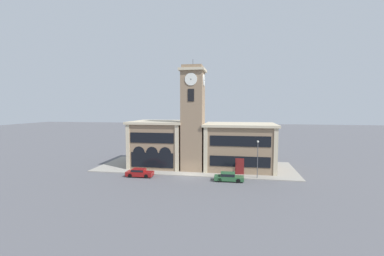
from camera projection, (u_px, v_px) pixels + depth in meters
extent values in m
plane|color=#56565B|center=(188.00, 176.00, 44.15)|extent=(300.00, 300.00, 0.00)
cube|color=gray|center=(195.00, 167.00, 51.22)|extent=(38.13, 14.40, 0.15)
cube|color=#897056|center=(193.00, 122.00, 47.86)|extent=(3.98, 3.98, 18.47)
cube|color=beige|center=(193.00, 70.00, 47.11)|extent=(4.68, 4.68, 0.45)
cube|color=#897056|center=(193.00, 67.00, 47.07)|extent=(3.66, 3.66, 0.60)
cylinder|color=#4C4C51|center=(193.00, 62.00, 47.00)|extent=(0.10, 0.10, 1.20)
cylinder|color=silver|center=(191.00, 79.00, 45.26)|extent=(2.20, 0.10, 2.20)
cylinder|color=black|center=(191.00, 79.00, 45.19)|extent=(0.18, 0.04, 0.18)
cylinder|color=silver|center=(204.00, 80.00, 46.90)|extent=(0.10, 2.20, 2.20)
cylinder|color=black|center=(204.00, 80.00, 46.89)|extent=(0.04, 0.18, 0.18)
cube|color=black|center=(191.00, 95.00, 45.49)|extent=(1.11, 0.10, 2.20)
cube|color=#897056|center=(160.00, 144.00, 52.43)|extent=(10.20, 9.88, 8.69)
cube|color=beige|center=(160.00, 122.00, 52.07)|extent=(10.90, 10.58, 0.45)
cube|color=beige|center=(128.00, 147.00, 48.35)|extent=(0.70, 0.16, 8.69)
cube|color=beige|center=(177.00, 149.00, 46.69)|extent=(0.70, 0.16, 8.69)
cube|color=black|center=(152.00, 138.00, 47.39)|extent=(8.36, 0.10, 1.91)
cube|color=black|center=(152.00, 160.00, 47.72)|extent=(8.16, 0.10, 2.78)
cylinder|color=black|center=(139.00, 152.00, 48.05)|extent=(2.24, 0.06, 2.24)
cylinder|color=black|center=(152.00, 153.00, 47.60)|extent=(2.24, 0.06, 2.24)
cylinder|color=black|center=(165.00, 153.00, 47.16)|extent=(2.24, 0.06, 2.24)
cube|color=#897056|center=(240.00, 147.00, 49.63)|extent=(12.78, 9.88, 8.34)
cube|color=beige|center=(240.00, 125.00, 49.29)|extent=(13.48, 10.58, 0.45)
cube|color=beige|center=(205.00, 151.00, 45.78)|extent=(0.70, 0.16, 8.34)
cube|color=beige|center=(276.00, 153.00, 43.67)|extent=(0.70, 0.16, 8.34)
cube|color=black|center=(240.00, 141.00, 44.60)|extent=(10.48, 0.10, 1.84)
cube|color=maroon|center=(240.00, 167.00, 44.95)|extent=(1.50, 0.12, 3.00)
cube|color=black|center=(240.00, 162.00, 44.89)|extent=(10.48, 0.10, 1.87)
cube|color=maroon|center=(140.00, 174.00, 43.98)|extent=(4.62, 1.92, 0.72)
cube|color=maroon|center=(139.00, 170.00, 43.96)|extent=(2.23, 1.68, 0.47)
cube|color=black|center=(139.00, 170.00, 43.96)|extent=(2.15, 1.72, 0.35)
cylinder|color=black|center=(149.00, 174.00, 44.57)|extent=(0.71, 0.23, 0.70)
cylinder|color=black|center=(146.00, 176.00, 42.99)|extent=(0.71, 0.23, 0.70)
cylinder|color=black|center=(134.00, 173.00, 45.01)|extent=(0.71, 0.23, 0.70)
cylinder|color=black|center=(130.00, 176.00, 43.43)|extent=(0.71, 0.23, 0.70)
cube|color=#285633|center=(229.00, 178.00, 41.33)|extent=(4.74, 1.95, 0.63)
cube|color=#285633|center=(228.00, 174.00, 41.32)|extent=(2.29, 1.71, 0.57)
cube|color=black|center=(228.00, 174.00, 41.32)|extent=(2.20, 1.75, 0.42)
cylinder|color=black|center=(238.00, 178.00, 41.92)|extent=(0.71, 0.23, 0.70)
cylinder|color=black|center=(238.00, 181.00, 40.32)|extent=(0.71, 0.23, 0.70)
cylinder|color=black|center=(220.00, 177.00, 42.38)|extent=(0.71, 0.23, 0.70)
cylinder|color=black|center=(220.00, 180.00, 40.77)|extent=(0.71, 0.23, 0.70)
cylinder|color=#4C4C51|center=(258.00, 160.00, 42.41)|extent=(0.12, 0.12, 5.93)
sphere|color=silver|center=(258.00, 142.00, 42.17)|extent=(0.36, 0.36, 0.36)
cylinder|color=black|center=(233.00, 174.00, 43.29)|extent=(0.18, 0.18, 0.90)
sphere|color=black|center=(233.00, 171.00, 43.25)|extent=(0.16, 0.16, 0.16)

